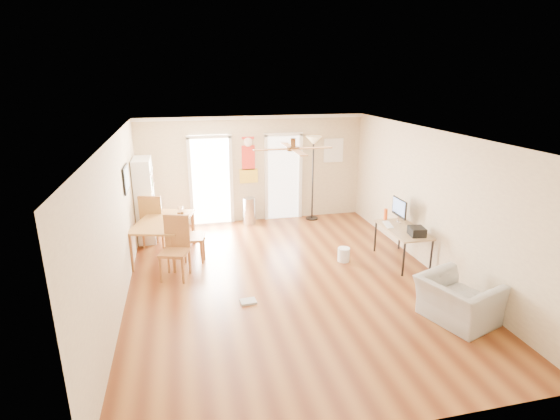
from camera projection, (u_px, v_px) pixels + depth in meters
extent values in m
plane|color=brown|center=(288.00, 281.00, 7.69)|extent=(7.00, 7.00, 0.00)
cube|color=red|center=(248.00, 160.00, 10.42)|extent=(0.46, 0.03, 1.10)
cube|color=white|center=(333.00, 150.00, 10.84)|extent=(0.50, 0.04, 0.60)
cube|color=black|center=(126.00, 179.00, 7.89)|extent=(0.04, 0.66, 0.48)
cylinder|color=#B6B6B8|center=(249.00, 211.00, 10.55)|extent=(0.37, 0.37, 0.66)
cube|color=silver|center=(388.00, 225.00, 8.50)|extent=(0.22, 0.43, 0.02)
cube|color=black|center=(417.00, 231.00, 7.94)|extent=(0.31, 0.34, 0.16)
cylinder|color=#F25415|center=(386.00, 214.00, 8.79)|extent=(0.10, 0.10, 0.23)
cylinder|color=silver|center=(344.00, 255.00, 8.47)|extent=(0.29, 0.29, 0.27)
cylinder|color=silver|center=(428.00, 292.00, 6.98)|extent=(0.33, 0.33, 0.32)
cube|color=#A1A09B|center=(248.00, 302.00, 6.96)|extent=(0.27, 0.22, 0.04)
imported|color=#9C9B97|center=(458.00, 300.00, 6.37)|extent=(1.17, 1.25, 0.66)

